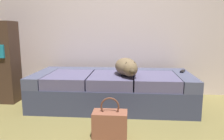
# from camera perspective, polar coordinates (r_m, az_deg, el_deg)

# --- Properties ---
(back_wall) EXTENTS (6.40, 0.10, 2.80)m
(back_wall) POSITION_cam_1_polar(r_m,az_deg,el_deg) (3.45, 1.00, 17.31)
(back_wall) COLOR silver
(back_wall) RESTS_ON ground
(couch) EXTENTS (2.02, 0.89, 0.43)m
(couch) POSITION_cam_1_polar(r_m,az_deg,el_deg) (2.87, 0.08, -5.10)
(couch) COLOR #3C415C
(couch) RESTS_ON ground
(dog_tan) EXTENTS (0.36, 0.60, 0.21)m
(dog_tan) POSITION_cam_1_polar(r_m,az_deg,el_deg) (2.67, 3.86, 0.82)
(dog_tan) COLOR olive
(dog_tan) RESTS_ON couch
(tv_remote) EXTENTS (0.10, 0.16, 0.02)m
(tv_remote) POSITION_cam_1_polar(r_m,az_deg,el_deg) (3.04, 17.90, -0.31)
(tv_remote) COLOR black
(tv_remote) RESTS_ON couch
(handbag) EXTENTS (0.32, 0.18, 0.38)m
(handbag) POSITION_cam_1_polar(r_m,az_deg,el_deg) (2.09, -0.54, -13.75)
(handbag) COLOR #93543D
(handbag) RESTS_ON ground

